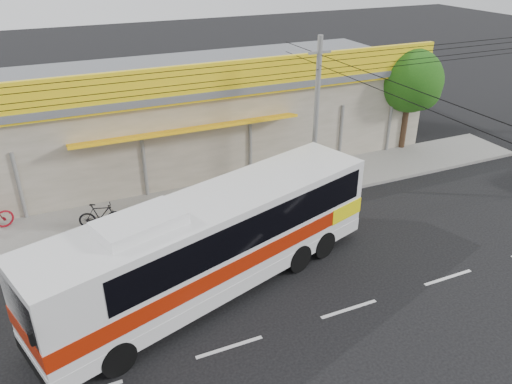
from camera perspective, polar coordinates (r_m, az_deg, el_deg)
ground at (r=17.89m, az=6.13°, el=-8.44°), size 120.00×120.00×0.00m
sidewalk at (r=22.45m, az=-1.40°, el=-0.18°), size 30.00×3.20×0.15m
lane_markings at (r=16.25m, az=10.58°, el=-13.03°), size 50.00×0.12×0.01m
storefront_building at (r=26.43m, az=-6.17°, el=9.16°), size 22.60×9.20×5.70m
coach_bus at (r=15.84m, az=-4.31°, el=-5.03°), size 11.99×6.02×3.64m
motorbike_dark at (r=20.41m, az=-17.29°, el=-2.57°), size 1.81×0.96×1.05m
utility_pole at (r=21.39m, az=7.21°, el=14.21°), size 34.00×14.00×6.87m
tree_near at (r=27.50m, az=17.46°, el=11.84°), size 3.30×3.30×5.47m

